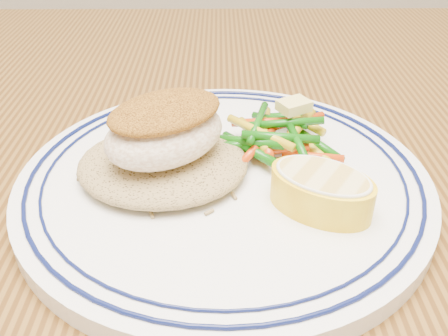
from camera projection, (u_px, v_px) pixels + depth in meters
dining_table at (194, 253)px, 0.46m from camera, size 1.50×0.90×0.75m
plate at (224, 180)px, 0.37m from camera, size 0.30×0.30×0.02m
rice_pilaf at (163, 160)px, 0.36m from camera, size 0.12×0.11×0.02m
fish_fillet at (165, 129)px, 0.34m from camera, size 0.11×0.10×0.04m
vegetable_pile at (275, 135)px, 0.39m from camera, size 0.11×0.09×0.03m
butter_pat at (294, 106)px, 0.39m from camera, size 0.03×0.03×0.01m
lemon_wedge at (321, 189)px, 0.32m from camera, size 0.09×0.09×0.03m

